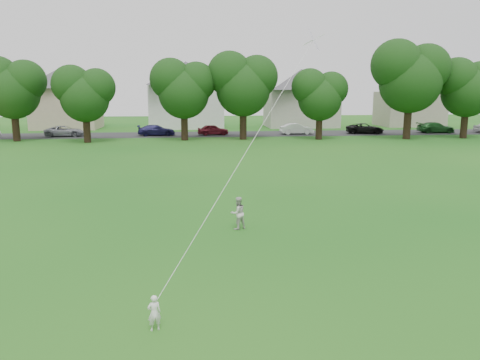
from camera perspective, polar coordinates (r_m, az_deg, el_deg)
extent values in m
plane|color=#135415|center=(14.52, -8.57, -10.66)|extent=(160.00, 160.00, 0.00)
cube|color=#2D2D30|center=(55.73, -6.56, 5.54)|extent=(90.00, 7.00, 0.01)
imported|color=white|center=(11.04, -10.42, -15.64)|extent=(0.35, 0.28, 0.84)
imported|color=beige|center=(18.02, -0.25, -4.05)|extent=(0.77, 0.70, 1.28)
plane|color=white|center=(19.66, 8.96, 16.55)|extent=(0.74, 1.03, 0.84)
cylinder|color=white|center=(14.59, 2.00, 5.52)|extent=(0.01, 0.01, 12.70)
cylinder|color=black|center=(53.45, -25.68, 6.07)|extent=(0.73, 0.73, 3.33)
cylinder|color=black|center=(49.47, -18.17, 6.08)|extent=(0.69, 0.69, 2.97)
cylinder|color=black|center=(49.46, -6.79, 6.73)|extent=(0.72, 0.72, 3.27)
cylinder|color=black|center=(49.89, 0.38, 7.01)|extent=(0.75, 0.75, 3.56)
cylinder|color=black|center=(50.66, 9.61, 6.53)|extent=(0.69, 0.69, 2.88)
cylinder|color=black|center=(53.45, 19.74, 6.90)|extent=(0.79, 0.79, 4.05)
cylinder|color=black|center=(56.81, 25.67, 6.31)|extent=(0.73, 0.73, 3.34)
imported|color=gray|center=(56.54, -20.58, 5.60)|extent=(4.45, 2.30, 1.20)
imported|color=#161440|center=(54.83, -10.16, 6.00)|extent=(4.38, 2.08, 1.23)
imported|color=maroon|center=(54.72, -3.31, 6.14)|extent=(3.73, 1.83, 1.23)
imported|color=silver|center=(56.02, 6.91, 6.22)|extent=(3.89, 1.38, 1.28)
imported|color=black|center=(58.43, 14.99, 6.09)|extent=(4.63, 2.59, 1.22)
imported|color=#1A4F1D|center=(62.13, 22.76, 5.92)|extent=(4.57, 2.17, 1.29)
cube|color=#C2AC91|center=(67.64, -20.33, 8.17)|extent=(8.31, 6.73, 5.37)
pyramid|color=#49474C|center=(67.65, -20.66, 12.93)|extent=(11.99, 11.99, 2.95)
cube|color=silver|center=(65.52, -6.52, 8.89)|extent=(9.86, 7.03, 5.78)
pyramid|color=#49474C|center=(65.57, -6.63, 14.19)|extent=(14.22, 14.22, 3.18)
cube|color=#B6B0A3|center=(67.27, 7.41, 8.66)|extent=(9.63, 6.94, 5.16)
pyramid|color=#49474C|center=(67.27, 7.53, 13.28)|extent=(13.90, 13.90, 2.84)
cube|color=#ADA28F|center=(72.59, 19.93, 8.16)|extent=(8.41, 6.46, 4.87)
pyramid|color=#49474C|center=(72.57, 20.20, 12.18)|extent=(12.13, 12.13, 2.68)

